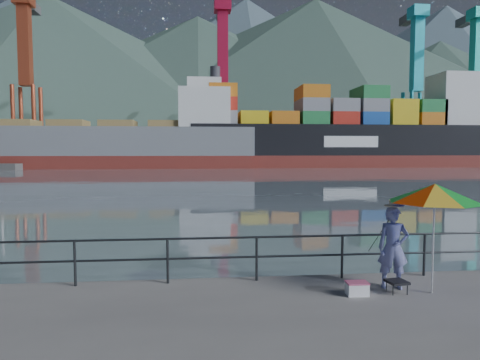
# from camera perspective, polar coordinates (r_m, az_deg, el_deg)

# --- Properties ---
(harbor_water) EXTENTS (500.00, 280.00, 0.00)m
(harbor_water) POSITION_cam_1_polar(r_m,az_deg,el_deg) (137.80, -5.47, 2.75)
(harbor_water) COLOR slate
(harbor_water) RESTS_ON ground
(far_dock) EXTENTS (200.00, 40.00, 0.40)m
(far_dock) POSITION_cam_1_polar(r_m,az_deg,el_deg) (101.34, 0.24, 2.32)
(far_dock) COLOR #514F4C
(far_dock) RESTS_ON ground
(guardrail) EXTENTS (22.00, 0.06, 1.03)m
(guardrail) POSITION_cam_1_polar(r_m,az_deg,el_deg) (9.79, -3.67, -10.48)
(guardrail) COLOR #2D3033
(guardrail) RESTS_ON ground
(mountains) EXTENTS (600.00, 332.80, 80.00)m
(mountains) POSITION_cam_1_polar(r_m,az_deg,el_deg) (221.45, 4.75, 12.45)
(mountains) COLOR #385147
(mountains) RESTS_ON ground
(port_cranes) EXTENTS (116.00, 28.00, 38.40)m
(port_cranes) POSITION_cam_1_polar(r_m,az_deg,el_deg) (97.84, 13.40, 11.55)
(port_cranes) COLOR #BF4928
(port_cranes) RESTS_ON ground
(container_stacks) EXTENTS (58.00, 8.40, 7.80)m
(container_stacks) POSITION_cam_1_polar(r_m,az_deg,el_deg) (106.93, 11.89, 3.96)
(container_stacks) COLOR gray
(container_stacks) RESTS_ON ground
(fisherman) EXTENTS (0.72, 0.56, 1.76)m
(fisherman) POSITION_cam_1_polar(r_m,az_deg,el_deg) (9.85, 19.74, -8.48)
(fisherman) COLOR navy
(fisherman) RESTS_ON ground
(beach_umbrella) EXTENTS (1.96, 1.96, 2.28)m
(beach_umbrella) POSITION_cam_1_polar(r_m,az_deg,el_deg) (9.63, 24.54, -1.61)
(beach_umbrella) COLOR white
(beach_umbrella) RESTS_ON ground
(folding_stool) EXTENTS (0.45, 0.45, 0.26)m
(folding_stool) POSITION_cam_1_polar(r_m,az_deg,el_deg) (9.74, 20.17, -13.15)
(folding_stool) COLOR black
(folding_stool) RESTS_ON ground
(cooler_bag) EXTENTS (0.43, 0.29, 0.25)m
(cooler_bag) POSITION_cam_1_polar(r_m,az_deg,el_deg) (9.35, 15.33, -13.86)
(cooler_bag) COLOR white
(cooler_bag) RESTS_ON ground
(fishing_rod) EXTENTS (0.20, 1.61, 1.14)m
(fishing_rod) POSITION_cam_1_polar(r_m,az_deg,el_deg) (11.14, 17.88, -11.64)
(fishing_rod) COLOR black
(fishing_rod) RESTS_ON ground
(bulk_carrier) EXTENTS (48.21, 8.34, 14.50)m
(bulk_carrier) POSITION_cam_1_polar(r_m,az_deg,el_deg) (79.33, -14.56, 4.74)
(bulk_carrier) COLOR maroon
(bulk_carrier) RESTS_ON ground
(container_ship) EXTENTS (57.26, 9.54, 18.10)m
(container_ship) POSITION_cam_1_polar(r_m,az_deg,el_deg) (84.67, 14.54, 5.83)
(container_ship) COLOR maroon
(container_ship) RESTS_ON ground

